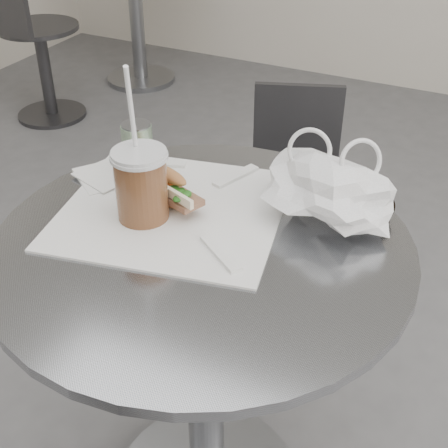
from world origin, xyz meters
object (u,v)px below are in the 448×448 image
at_px(bg_chair, 36,56).
at_px(iced_coffee, 141,184).
at_px(sunglasses, 360,208).
at_px(chair_far, 292,209).
at_px(cafe_table, 204,350).
at_px(bg_table, 135,1).
at_px(drink_can, 138,151).
at_px(banh_mi, 167,187).

xyz_separation_m(bg_chair, iced_coffee, (1.62, -1.50, 0.47)).
bearing_deg(bg_chair, sunglasses, -28.97).
height_order(chair_far, bg_chair, bg_chair).
distance_m(chair_far, sunglasses, 0.85).
xyz_separation_m(cafe_table, bg_table, (-1.60, 2.20, -0.00)).
xyz_separation_m(sunglasses, drink_can, (-0.45, -0.05, 0.04)).
bearing_deg(cafe_table, bg_table, 126.03).
distance_m(bg_chair, banh_mi, 2.22).
height_order(bg_table, banh_mi, banh_mi).
xyz_separation_m(bg_table, drink_can, (1.38, -2.05, 0.33)).
relative_size(banh_mi, sunglasses, 1.79).
bearing_deg(sunglasses, iced_coffee, -178.84).
bearing_deg(sunglasses, cafe_table, -164.82).
height_order(cafe_table, bg_table, same).
height_order(chair_far, banh_mi, banh_mi).
height_order(cafe_table, drink_can, drink_can).
distance_m(cafe_table, chair_far, 0.85).
distance_m(cafe_table, banh_mi, 0.34).
distance_m(bg_chair, sunglasses, 2.42).
height_order(cafe_table, sunglasses, sunglasses).
bearing_deg(sunglasses, chair_far, 93.90).
height_order(sunglasses, drink_can, drink_can).
relative_size(chair_far, bg_chair, 0.89).
bearing_deg(chair_far, cafe_table, 78.01).
distance_m(iced_coffee, sunglasses, 0.41).
bearing_deg(chair_far, drink_can, 60.89).
bearing_deg(iced_coffee, banh_mi, 77.97).
height_order(cafe_table, bg_chair, bg_chair).
height_order(bg_chair, sunglasses, sunglasses).
height_order(cafe_table, chair_far, cafe_table).
relative_size(bg_table, chair_far, 1.10).
height_order(banh_mi, sunglasses, banh_mi).
xyz_separation_m(bg_table, iced_coffee, (1.47, -2.18, 0.35)).
distance_m(bg_chair, drink_can, 2.11).
bearing_deg(banh_mi, bg_chair, 159.11).
relative_size(chair_far, banh_mi, 2.99).
height_order(bg_table, iced_coffee, iced_coffee).
distance_m(bg_table, banh_mi, 2.61).
height_order(banh_mi, drink_can, drink_can).
distance_m(cafe_table, iced_coffee, 0.37).
relative_size(cafe_table, sunglasses, 6.08).
xyz_separation_m(cafe_table, banh_mi, (-0.12, 0.08, 0.31)).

